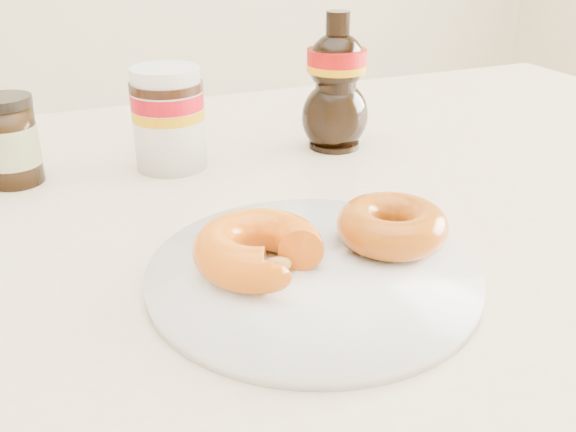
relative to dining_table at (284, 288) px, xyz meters
name	(u,v)px	position (x,y,z in m)	size (l,w,h in m)	color
dining_table	(284,288)	(0.00, 0.00, 0.00)	(1.40, 0.90, 0.75)	#F6DFBB
plate	(313,273)	(-0.03, -0.12, 0.09)	(0.26, 0.26, 0.01)	white
donut_bitten	(258,249)	(-0.07, -0.11, 0.11)	(0.10, 0.10, 0.04)	#C9470B
donut_whole	(392,225)	(0.05, -0.11, 0.11)	(0.09, 0.09, 0.03)	#A44B0A
nutella_jar	(168,114)	(-0.07, 0.17, 0.14)	(0.08, 0.08, 0.11)	white
syrup_bottle	(336,82)	(0.13, 0.16, 0.16)	(0.08, 0.07, 0.16)	black
dark_jar	(10,142)	(-0.23, 0.19, 0.13)	(0.06, 0.06, 0.09)	black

